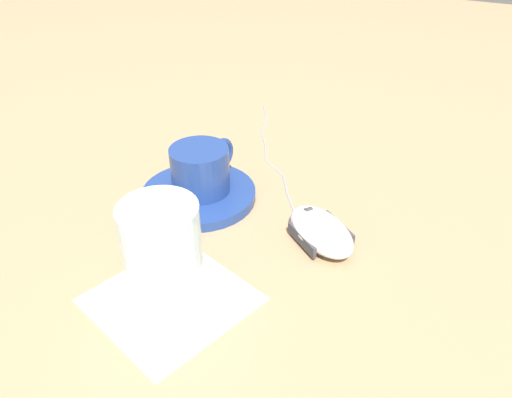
% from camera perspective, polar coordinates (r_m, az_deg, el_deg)
% --- Properties ---
extents(ground_plane, '(3.00, 3.00, 0.00)m').
position_cam_1_polar(ground_plane, '(0.59, -7.21, -5.16)').
color(ground_plane, '#9E7F5B').
extents(saucer, '(0.15, 0.15, 0.01)m').
position_cam_1_polar(saucer, '(0.67, -6.55, 0.50)').
color(saucer, navy).
rests_on(saucer, ground).
extents(coffee_cup, '(0.10, 0.08, 0.06)m').
position_cam_1_polar(coffee_cup, '(0.65, -6.27, 3.45)').
color(coffee_cup, navy).
rests_on(coffee_cup, saucer).
extents(computer_mouse, '(0.11, 0.12, 0.03)m').
position_cam_1_polar(computer_mouse, '(0.59, 7.42, -3.63)').
color(computer_mouse, silver).
rests_on(computer_mouse, ground).
extents(mouse_cable, '(0.29, 0.19, 0.00)m').
position_cam_1_polar(mouse_cable, '(0.78, 1.83, 5.49)').
color(mouse_cable, gray).
rests_on(mouse_cable, ground).
extents(napkin_under_glass, '(0.18, 0.18, 0.00)m').
position_cam_1_polar(napkin_under_glass, '(0.53, -9.69, -11.22)').
color(napkin_under_glass, white).
rests_on(napkin_under_glass, ground).
extents(drinking_glass, '(0.08, 0.08, 0.11)m').
position_cam_1_polar(drinking_glass, '(0.50, -10.62, -5.97)').
color(drinking_glass, silver).
rests_on(drinking_glass, napkin_under_glass).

